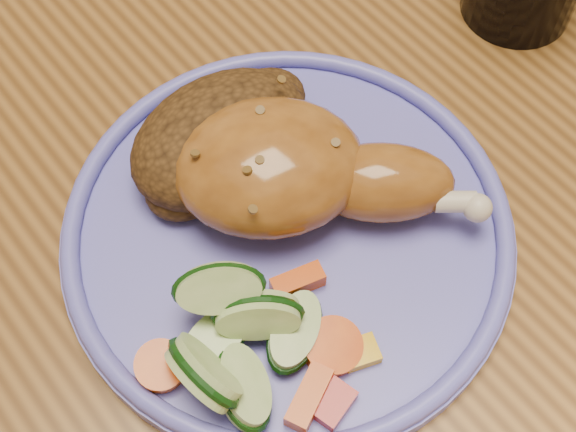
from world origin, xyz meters
The scene contains 7 objects.
ground centered at (0.00, 0.00, 0.00)m, with size 4.00×4.00×0.00m, color brown.
dining_table centered at (0.00, 0.00, 0.67)m, with size 0.90×1.40×0.75m.
plate centered at (-0.08, -0.10, 0.76)m, with size 0.24×0.24×0.01m, color #605DC9.
plate_rim centered at (-0.08, -0.10, 0.77)m, with size 0.24×0.24×0.01m, color #605DC9.
chicken_leg centered at (-0.07, -0.09, 0.79)m, with size 0.15×0.15×0.05m.
rice_pilaf centered at (-0.08, -0.04, 0.78)m, with size 0.11×0.08×0.05m.
vegetable_pile centered at (-0.14, -0.14, 0.78)m, with size 0.11×0.11×0.05m.
Camera 1 is at (-0.21, -0.26, 1.13)m, focal length 50.00 mm.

